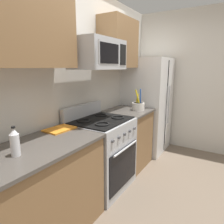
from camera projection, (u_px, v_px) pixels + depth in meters
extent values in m
plane|color=#6B5B4C|center=(153.00, 203.00, 2.36)|extent=(16.00, 16.00, 0.00)
cube|color=beige|center=(76.00, 88.00, 2.65)|extent=(8.00, 0.10, 2.60)
cube|color=olive|center=(36.00, 198.00, 1.77)|extent=(1.25, 0.62, 0.88)
cube|color=#4C4742|center=(31.00, 150.00, 1.67)|extent=(1.29, 0.66, 0.03)
cube|color=#B2B5BA|center=(102.00, 154.00, 2.63)|extent=(0.76, 0.66, 0.91)
cube|color=black|center=(124.00, 167.00, 2.48)|extent=(0.67, 0.01, 0.51)
cylinder|color=#B2B5BA|center=(126.00, 148.00, 2.41)|extent=(0.57, 0.02, 0.02)
cube|color=black|center=(101.00, 120.00, 2.53)|extent=(0.73, 0.59, 0.02)
cube|color=#B2B5BA|center=(83.00, 111.00, 2.66)|extent=(0.76, 0.06, 0.18)
torus|color=black|center=(102.00, 124.00, 2.31)|extent=(0.17, 0.17, 0.02)
torus|color=black|center=(118.00, 117.00, 2.61)|extent=(0.17, 0.17, 0.02)
torus|color=black|center=(83.00, 121.00, 2.45)|extent=(0.17, 0.17, 0.02)
torus|color=black|center=(100.00, 115.00, 2.75)|extent=(0.17, 0.17, 0.02)
cylinder|color=#4C4C51|center=(113.00, 141.00, 2.16)|extent=(0.04, 0.02, 0.04)
cylinder|color=#4C4C51|center=(119.00, 138.00, 2.27)|extent=(0.04, 0.02, 0.04)
cylinder|color=#4C4C51|center=(125.00, 134.00, 2.39)|extent=(0.04, 0.02, 0.04)
cylinder|color=#4C4C51|center=(130.00, 131.00, 2.50)|extent=(0.04, 0.02, 0.04)
cylinder|color=#4C4C51|center=(135.00, 128.00, 2.61)|extent=(0.04, 0.02, 0.04)
cube|color=olive|center=(127.00, 138.00, 3.25)|extent=(0.67, 0.62, 0.88)
cube|color=#4C4742|center=(128.00, 111.00, 3.15)|extent=(0.71, 0.66, 0.03)
cube|color=silver|center=(147.00, 105.00, 3.80)|extent=(0.81, 0.73, 1.73)
cube|color=black|center=(166.00, 107.00, 3.61)|extent=(0.01, 0.01, 1.65)
cylinder|color=#B2B5BA|center=(167.00, 105.00, 3.55)|extent=(0.02, 0.02, 0.69)
cylinder|color=#B2B5BA|center=(169.00, 105.00, 3.63)|extent=(0.02, 0.02, 0.69)
cube|color=beige|center=(194.00, 82.00, 3.76)|extent=(0.10, 8.00, 2.60)
cube|color=#B2B5BA|center=(98.00, 54.00, 2.37)|extent=(0.69, 0.40, 0.35)
cube|color=black|center=(110.00, 53.00, 2.22)|extent=(0.38, 0.01, 0.22)
cube|color=black|center=(123.00, 55.00, 2.47)|extent=(0.14, 0.01, 0.25)
cylinder|color=#B2B5BA|center=(99.00, 52.00, 2.00)|extent=(0.02, 0.02, 0.25)
cube|color=olive|center=(4.00, 20.00, 1.54)|extent=(1.28, 0.34, 0.71)
cube|color=olive|center=(119.00, 43.00, 3.02)|extent=(0.70, 0.34, 0.71)
cylinder|color=white|center=(138.00, 106.00, 3.15)|extent=(0.20, 0.20, 0.12)
cylinder|color=black|center=(138.00, 106.00, 3.15)|extent=(0.16, 0.16, 0.10)
cylinder|color=yellow|center=(137.00, 101.00, 3.17)|extent=(0.06, 0.04, 0.23)
cylinder|color=yellow|center=(138.00, 99.00, 3.12)|extent=(0.02, 0.11, 0.30)
cylinder|color=blue|center=(140.00, 99.00, 3.12)|extent=(0.07, 0.03, 0.32)
cube|color=orange|center=(60.00, 129.00, 2.17)|extent=(0.32, 0.24, 0.02)
cylinder|color=silver|center=(15.00, 145.00, 1.52)|extent=(0.07, 0.07, 0.17)
cone|color=silver|center=(14.00, 131.00, 1.49)|extent=(0.06, 0.06, 0.05)
cylinder|color=black|center=(13.00, 127.00, 1.49)|extent=(0.03, 0.03, 0.01)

